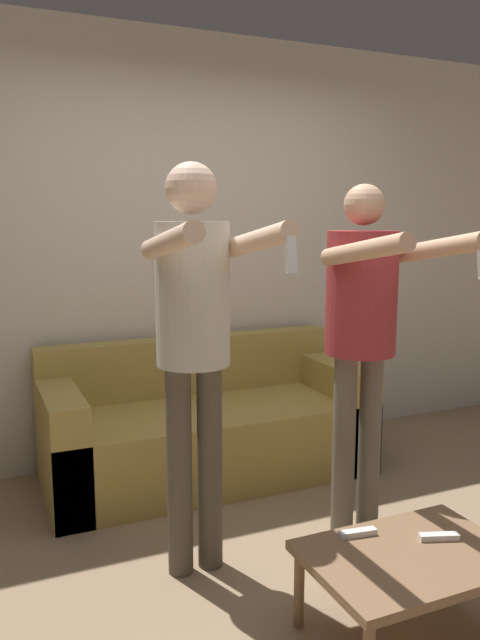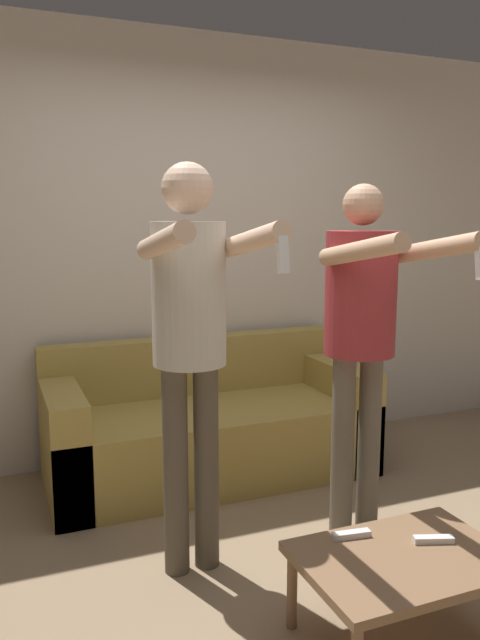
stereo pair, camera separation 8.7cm
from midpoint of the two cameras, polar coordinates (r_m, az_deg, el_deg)
ground_plane at (r=2.90m, az=8.28°, el=-23.07°), size 14.00×14.00×0.00m
wall_back at (r=4.08m, az=-3.98°, el=6.45°), size 6.40×0.06×2.70m
couch at (r=3.86m, az=-2.20°, el=-9.88°), size 1.93×0.82×0.80m
person_standing_left at (r=2.61m, az=-3.59°, el=-0.26°), size 0.43×0.71×1.78m
person_standing_right at (r=2.98m, az=11.94°, el=0.08°), size 0.45×0.75×1.71m
coffee_table at (r=2.51m, az=15.76°, el=-20.77°), size 0.76×0.53×0.34m
remote_near at (r=2.60m, az=18.25°, el=-18.53°), size 0.15×0.08×0.02m
remote_far at (r=2.56m, az=11.15°, el=-18.70°), size 0.15×0.06×0.02m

